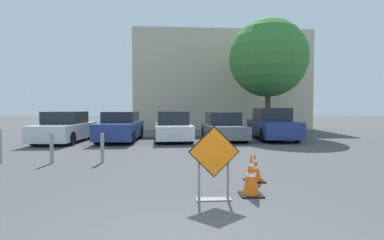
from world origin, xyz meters
The scene contains 14 objects.
ground_plane centered at (0.00, 10.00, 0.00)m, with size 96.00×96.00×0.00m, color #4C4C4F.
road_closed_sign centered at (0.61, 2.19, 0.74)m, with size 0.92×0.20×1.34m.
traffic_cone_nearest centered at (1.36, 2.46, 0.39)m, with size 0.42×0.42×0.80m.
traffic_cone_second centered at (1.72, 3.53, 0.31)m, with size 0.42×0.42×0.64m.
parked_car_nearest centered at (-5.32, 11.76, 0.68)m, with size 2.01×4.35×1.48m.
parked_car_second centered at (-2.71, 12.07, 0.68)m, with size 1.91×4.40×1.46m.
parked_car_third centered at (-0.11, 12.10, 0.68)m, with size 1.94×4.26×1.48m.
parked_car_fourth centered at (2.50, 12.36, 0.65)m, with size 1.94×4.34×1.43m.
parked_car_fifth centered at (5.12, 12.42, 0.75)m, with size 2.07×4.80×1.65m.
bollard_nearest centered at (-2.24, 6.09, 0.48)m, with size 0.12×0.12×0.90m.
bollard_second centered at (-3.73, 6.09, 0.50)m, with size 0.12×0.12×0.95m.
bollard_third centered at (-5.23, 6.09, 0.57)m, with size 0.12×0.12×1.08m.
building_facade_backdrop centered at (3.85, 22.03, 3.84)m, with size 13.91×5.00×7.69m.
street_tree_behind_lot centered at (5.76, 15.11, 4.72)m, with size 4.80×4.80×7.13m.
Camera 1 is at (-0.12, -3.05, 1.66)m, focal length 28.00 mm.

